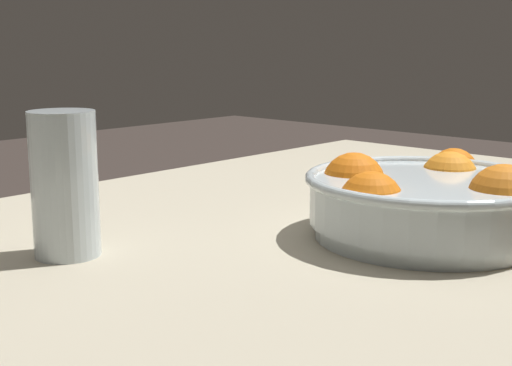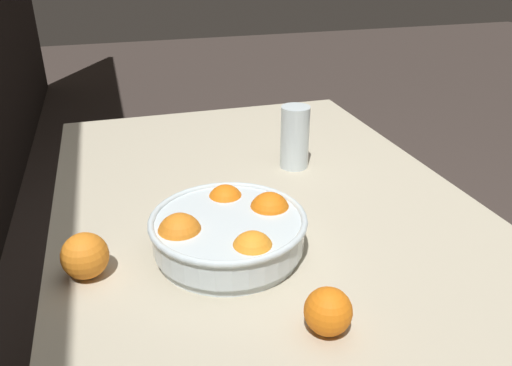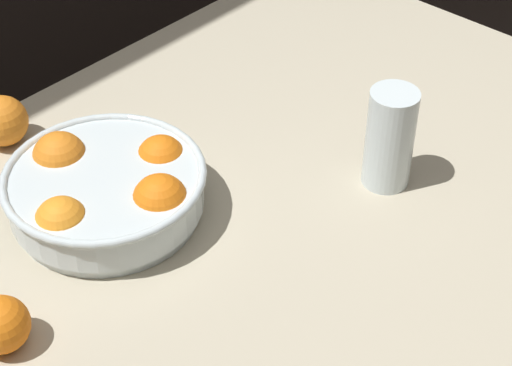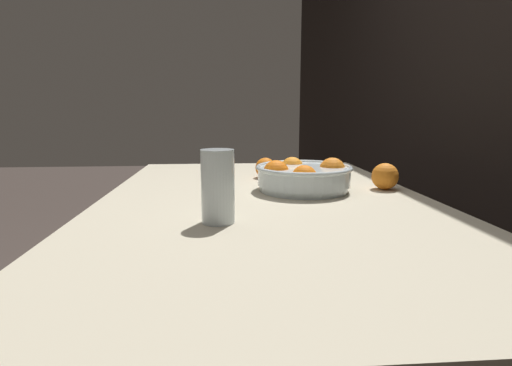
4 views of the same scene
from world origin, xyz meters
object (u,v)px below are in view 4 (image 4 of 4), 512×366
at_px(orange_loose_front, 265,168).
at_px(fruit_bowl, 303,176).
at_px(juice_glass, 218,189).
at_px(orange_loose_near_bowl, 385,176).

bearing_deg(orange_loose_front, fruit_bowl, 20.28).
bearing_deg(juice_glass, fruit_bowl, 142.63).
bearing_deg(orange_loose_front, orange_loose_near_bowl, 54.68).
height_order(juice_glass, orange_loose_front, juice_glass).
distance_m(fruit_bowl, juice_glass, 0.41).
xyz_separation_m(fruit_bowl, orange_loose_near_bowl, (0.00, 0.25, -0.00)).
bearing_deg(juice_glass, orange_loose_front, 164.28).
xyz_separation_m(juice_glass, orange_loose_near_bowl, (-0.32, 0.50, -0.03)).
relative_size(juice_glass, orange_loose_near_bowl, 1.96).
bearing_deg(orange_loose_near_bowl, orange_loose_front, -125.32).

